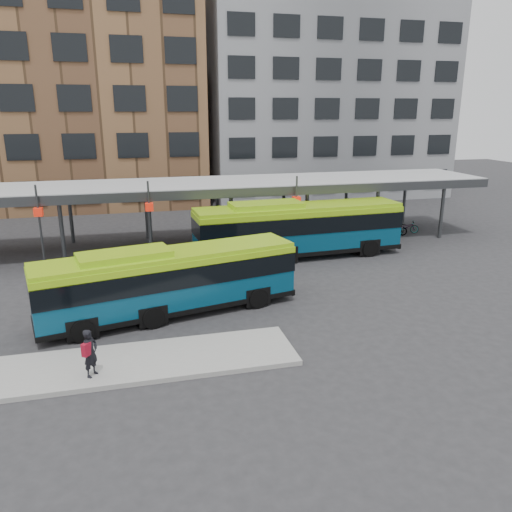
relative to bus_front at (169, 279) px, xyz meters
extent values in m
plane|color=#28282B|center=(2.64, -1.35, -1.62)|extent=(120.00, 120.00, 0.00)
cube|color=gray|center=(-2.86, -4.35, -1.53)|extent=(14.00, 3.00, 0.18)
cube|color=#999B9E|center=(2.64, 11.65, 2.38)|extent=(40.00, 6.00, 0.35)
cube|color=#383A3D|center=(2.64, 8.65, 2.23)|extent=(40.00, 0.15, 0.55)
cylinder|color=#383A3D|center=(-5.36, 9.15, 0.28)|extent=(0.24, 0.24, 3.80)
cylinder|color=#383A3D|center=(-5.36, 14.15, 0.28)|extent=(0.24, 0.24, 3.80)
cylinder|color=#383A3D|center=(-0.36, 9.15, 0.28)|extent=(0.24, 0.24, 3.80)
cylinder|color=#383A3D|center=(-0.36, 14.15, 0.28)|extent=(0.24, 0.24, 3.80)
cylinder|color=#383A3D|center=(4.64, 9.15, 0.28)|extent=(0.24, 0.24, 3.80)
cylinder|color=#383A3D|center=(4.64, 14.15, 0.28)|extent=(0.24, 0.24, 3.80)
cylinder|color=#383A3D|center=(9.64, 9.15, 0.28)|extent=(0.24, 0.24, 3.80)
cylinder|color=#383A3D|center=(9.64, 14.15, 0.28)|extent=(0.24, 0.24, 3.80)
cylinder|color=#383A3D|center=(14.64, 9.15, 0.28)|extent=(0.24, 0.24, 3.80)
cylinder|color=#383A3D|center=(14.64, 14.15, 0.28)|extent=(0.24, 0.24, 3.80)
cylinder|color=#383A3D|center=(19.64, 9.15, 0.28)|extent=(0.24, 0.24, 3.80)
cylinder|color=#383A3D|center=(19.64, 14.15, 0.28)|extent=(0.24, 0.24, 3.80)
cylinder|color=#383A3D|center=(-6.36, 8.35, 0.78)|extent=(0.12, 0.12, 4.80)
cube|color=red|center=(-6.36, 8.35, 1.68)|extent=(0.45, 0.45, 0.45)
cylinder|color=#383A3D|center=(-0.36, 8.35, 0.78)|extent=(0.12, 0.12, 4.80)
cube|color=red|center=(-0.36, 8.35, 1.68)|extent=(0.45, 0.45, 0.45)
cylinder|color=#383A3D|center=(8.64, 8.35, 0.78)|extent=(0.12, 0.12, 4.80)
cube|color=red|center=(8.64, 8.35, 1.68)|extent=(0.45, 0.45, 0.45)
cube|color=brown|center=(-7.36, 30.65, 9.38)|extent=(26.00, 14.00, 22.00)
cube|color=slate|center=(18.64, 30.65, 8.38)|extent=(24.00, 14.00, 20.00)
cube|color=navy|center=(0.04, 0.01, -0.12)|extent=(11.47, 4.76, 2.34)
cube|color=black|center=(0.04, 0.01, 0.35)|extent=(11.53, 4.82, 0.89)
cube|color=#88BB13|center=(0.04, 0.01, 1.14)|extent=(11.45, 4.66, 0.19)
cube|color=#88BB13|center=(-1.78, -0.40, 1.33)|extent=(4.02, 2.47, 0.33)
cube|color=black|center=(0.04, 0.01, -1.18)|extent=(11.54, 4.82, 0.22)
cylinder|color=black|center=(3.95, -0.28, -1.15)|extent=(0.98, 0.48, 0.94)
cylinder|color=black|center=(3.45, 1.95, -1.15)|extent=(0.98, 0.48, 0.94)
cylinder|color=black|center=(-0.80, -1.35, -1.15)|extent=(0.98, 0.48, 0.94)
cylinder|color=black|center=(-1.30, 0.88, -1.15)|extent=(0.98, 0.48, 0.94)
cylinder|color=black|center=(-3.54, -1.97, -1.15)|extent=(0.98, 0.48, 0.94)
cylinder|color=black|center=(-4.04, 0.26, -1.15)|extent=(0.98, 0.48, 0.94)
cube|color=navy|center=(8.42, 7.12, 0.06)|extent=(12.76, 3.33, 2.63)
cube|color=black|center=(8.42, 7.12, 0.59)|extent=(12.82, 3.39, 1.00)
cube|color=#88BB13|center=(8.42, 7.12, 1.49)|extent=(12.76, 3.22, 0.21)
cube|color=#88BB13|center=(6.32, 7.01, 1.70)|extent=(4.31, 2.13, 0.37)
cube|color=black|center=(8.42, 7.12, -1.13)|extent=(12.83, 3.40, 0.25)
cylinder|color=black|center=(12.70, 6.07, -1.09)|extent=(1.07, 0.37, 1.05)
cylinder|color=black|center=(12.55, 8.64, -1.09)|extent=(1.07, 0.37, 1.05)
cylinder|color=black|center=(7.23, 5.77, -1.09)|extent=(1.07, 0.37, 1.05)
cylinder|color=black|center=(7.09, 8.34, -1.09)|extent=(1.07, 0.37, 1.05)
cylinder|color=black|center=(4.07, 5.60, -1.09)|extent=(1.07, 0.37, 1.05)
cylinder|color=black|center=(3.93, 8.16, -1.09)|extent=(1.07, 0.37, 1.05)
imported|color=black|center=(-3.01, -5.07, -0.61)|extent=(0.67, 0.72, 1.65)
cube|color=maroon|center=(-3.12, -5.22, -0.39)|extent=(0.32, 0.35, 0.44)
imported|color=slate|center=(13.48, 10.34, -1.17)|extent=(1.81, 0.97, 0.90)
imported|color=slate|center=(14.21, 10.28, -1.14)|extent=(1.62, 0.57, 0.95)
imported|color=slate|center=(14.97, 10.67, -1.15)|extent=(1.90, 1.07, 0.95)
imported|color=slate|center=(16.04, 10.59, -1.08)|extent=(1.82, 0.64, 1.08)
imported|color=slate|center=(16.81, 10.49, -1.18)|extent=(1.76, 0.84, 0.89)
imported|color=slate|center=(16.97, 10.49, -1.14)|extent=(1.67, 0.90, 0.97)
imported|color=slate|center=(18.09, 10.98, -1.16)|extent=(1.86, 1.13, 0.92)
camera|label=1|loc=(-1.37, -20.84, 7.12)|focal=35.00mm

